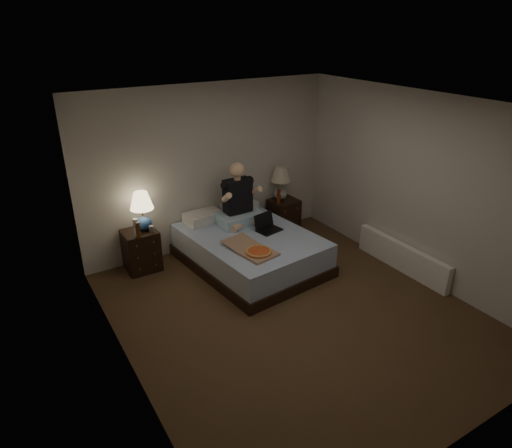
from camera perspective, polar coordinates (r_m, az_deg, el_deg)
floor at (r=5.74m, az=4.77°, el=-10.96°), size 4.00×4.50×0.00m
ceiling at (r=4.76m, az=5.84°, el=14.43°), size 4.00×4.50×0.00m
wall_back at (r=6.94m, az=-5.86°, el=6.96°), size 4.00×0.00×2.50m
wall_front at (r=3.80m, az=26.08°, el=-11.32°), size 4.00×0.00×2.50m
wall_left at (r=4.35m, az=-16.63°, el=-5.05°), size 0.00×4.50×2.50m
wall_right at (r=6.44m, az=19.79°, el=4.24°), size 0.00×4.50×2.50m
bed at (r=6.61m, az=-0.73°, el=-3.22°), size 1.70×2.14×0.50m
nightstand_left at (r=6.68m, az=-14.13°, el=-3.21°), size 0.46×0.42×0.60m
nightstand_right at (r=7.63m, az=3.46°, el=1.00°), size 0.47×0.43×0.58m
lamp_left at (r=6.47m, az=-14.02°, el=1.55°), size 0.33×0.33×0.56m
lamp_right at (r=7.45m, az=3.10°, el=5.10°), size 0.32×0.32×0.56m
water_bottle at (r=6.38m, az=-14.77°, el=-0.41°), size 0.07×0.07×0.25m
soda_can at (r=6.46m, az=-12.96°, el=-0.63°), size 0.07×0.07×0.10m
beer_bottle_left at (r=6.31m, az=-14.53°, el=-0.74°), size 0.06×0.06×0.23m
beer_bottle_right at (r=7.35m, az=2.86°, el=3.47°), size 0.06×0.06×0.23m
person at (r=6.68m, az=-2.11°, el=3.78°), size 0.66×0.53×0.93m
laptop at (r=6.55m, az=1.69°, el=0.09°), size 0.39×0.34×0.24m
pizza_box at (r=5.92m, az=0.34°, el=-3.55°), size 0.53×0.82×0.08m
radiator at (r=6.84m, az=17.78°, el=-3.96°), size 0.10×1.60×0.40m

